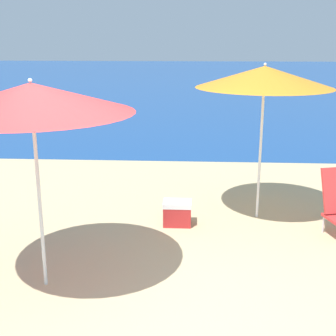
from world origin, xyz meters
The scene contains 5 objects.
ground_plane centered at (0.00, 0.00, 0.00)m, with size 60.00×60.00×0.00m, color #C6B284.
sea_water centered at (0.00, 25.55, 0.00)m, with size 60.00×40.00×0.01m.
beach_umbrella_orange centered at (1.59, 2.53, 1.99)m, with size 1.85×1.85×2.17m.
beach_umbrella_red centered at (-0.87, 0.47, 1.95)m, with size 1.96×1.96×2.14m.
cooler_box centered at (0.45, 2.17, 0.17)m, with size 0.39×0.29×0.34m.
Camera 1 is at (0.67, -3.84, 2.51)m, focal length 50.00 mm.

